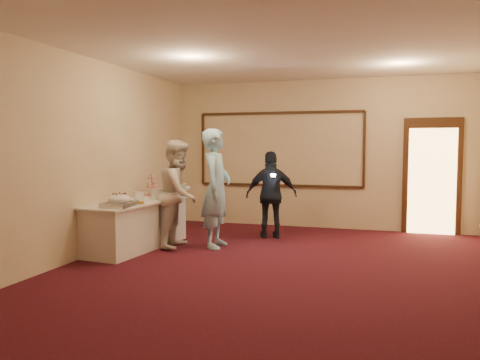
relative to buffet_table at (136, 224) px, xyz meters
name	(u,v)px	position (x,y,z in m)	size (l,w,h in m)	color
floor	(282,271)	(2.59, -0.69, -0.39)	(7.00, 7.00, 0.00)	black
room_walls	(283,119)	(2.59, -0.69, 1.64)	(6.04, 7.04, 3.02)	beige
wall_molding	(279,149)	(1.79, 2.78, 1.21)	(3.45, 0.04, 1.55)	#32200F
doorway	(432,177)	(4.74, 2.76, 0.69)	(1.05, 0.07, 2.20)	#32200F
buffet_table	(136,224)	(0.00, 0.00, 0.00)	(1.02, 2.19, 0.77)	white
pavlova_tray	(120,201)	(0.14, -0.70, 0.47)	(0.40, 0.56, 0.20)	silver
cupcake_stand	(152,187)	(-0.15, 0.86, 0.54)	(0.29, 0.29, 0.43)	#CE4D80
plate_stack_a	(139,196)	(0.01, 0.11, 0.46)	(0.17, 0.17, 0.15)	white
plate_stack_b	(157,194)	(0.19, 0.40, 0.47)	(0.21, 0.21, 0.17)	white
tart	(137,203)	(0.24, -0.39, 0.41)	(0.26, 0.26, 0.05)	white
man	(216,188)	(1.23, 0.46, 0.59)	(0.71, 0.47, 1.95)	#93CCEC
woman	(179,194)	(0.63, 0.31, 0.50)	(0.86, 0.67, 1.77)	silver
guest	(271,195)	(1.93, 1.47, 0.40)	(0.92, 0.38, 1.58)	black
camera_flash	(273,175)	(2.02, 1.19, 0.77)	(0.07, 0.04, 0.05)	white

